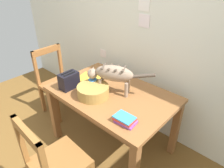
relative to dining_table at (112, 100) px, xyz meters
name	(u,v)px	position (x,y,z in m)	size (l,w,h in m)	color
wall_rear	(148,29)	(-0.02, 0.61, 0.61)	(4.92, 0.11, 2.50)	silver
dining_table	(112,100)	(0.00, 0.00, 0.00)	(1.27, 0.84, 0.73)	#935D33
cat	(112,74)	(0.00, 0.00, 0.30)	(0.62, 0.34, 0.30)	gray
saucer_bowl	(93,88)	(-0.19, -0.09, 0.11)	(0.19, 0.19, 0.04)	beige
coffee_mug	(93,83)	(-0.19, -0.09, 0.17)	(0.13, 0.09, 0.08)	#3375BC
magazine	(89,78)	(-0.40, 0.05, 0.09)	(0.25, 0.22, 0.01)	yellow
book_stack	(125,120)	(0.39, -0.27, 0.12)	(0.19, 0.14, 0.06)	purple
wicker_basket	(93,91)	(-0.09, -0.18, 0.15)	(0.32, 0.32, 0.11)	#A6813E
toaster	(69,81)	(-0.40, -0.24, 0.18)	(0.12, 0.20, 0.18)	black
wooden_chair_near	(55,163)	(0.09, -0.80, -0.19)	(0.44, 0.44, 0.93)	#905D2C
wooden_chair_far	(57,83)	(-1.02, -0.01, -0.19)	(0.42, 0.42, 0.93)	#975E30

